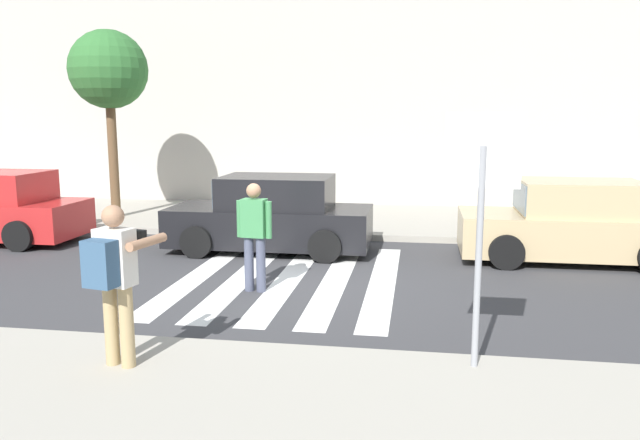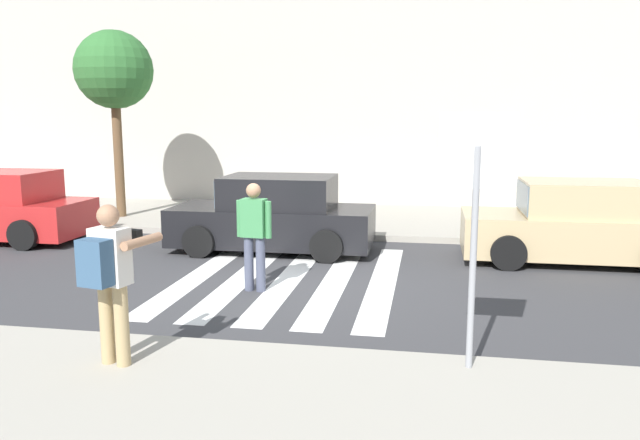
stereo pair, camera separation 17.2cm
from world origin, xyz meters
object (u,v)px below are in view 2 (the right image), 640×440
at_px(stop_sign, 476,185).
at_px(pedestrian_crossing, 254,231).
at_px(street_tree_west, 114,72).
at_px(photographer_with_backpack, 109,271).
at_px(parked_car_tan, 576,225).
at_px(parked_car_black, 274,216).

xyz_separation_m(stop_sign, pedestrian_crossing, (-3.16, 2.86, -1.10)).
height_order(stop_sign, pedestrian_crossing, stop_sign).
bearing_deg(street_tree_west, photographer_with_backpack, -62.93).
bearing_deg(street_tree_west, parked_car_tan, -14.53).
relative_size(parked_car_tan, street_tree_west, 0.86).
bearing_deg(pedestrian_crossing, street_tree_west, 132.61).
relative_size(parked_car_black, street_tree_west, 0.86).
distance_m(parked_car_tan, street_tree_west, 11.49).
height_order(pedestrian_crossing, parked_car_black, pedestrian_crossing).
distance_m(photographer_with_backpack, street_tree_west, 10.66).
distance_m(pedestrian_crossing, parked_car_black, 2.98).
height_order(parked_car_black, street_tree_west, street_tree_west).
xyz_separation_m(parked_car_black, street_tree_west, (-4.84, 2.77, 3.12)).
xyz_separation_m(photographer_with_backpack, parked_car_black, (0.14, 6.41, -0.44)).
distance_m(stop_sign, street_tree_west, 12.15).
xyz_separation_m(pedestrian_crossing, parked_car_black, (-0.42, 2.94, -0.25)).
relative_size(photographer_with_backpack, pedestrian_crossing, 1.00).
bearing_deg(pedestrian_crossing, photographer_with_backpack, -99.23).
bearing_deg(street_tree_west, stop_sign, -45.55).
bearing_deg(parked_car_black, parked_car_tan, -0.00).
distance_m(parked_car_black, parked_car_tan, 5.87).
bearing_deg(parked_car_tan, parked_car_black, 180.00).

